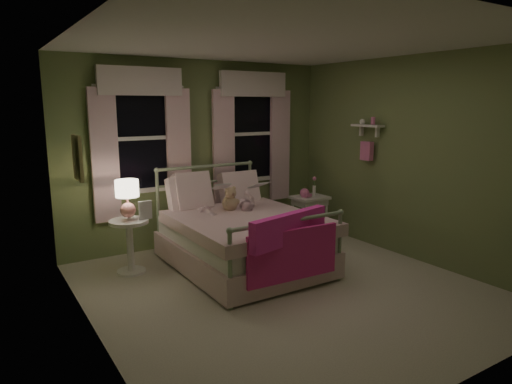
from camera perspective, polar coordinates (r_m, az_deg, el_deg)
room_shell at (r=4.79m, az=3.76°, el=2.62°), size 4.20×4.20×4.20m
bed at (r=5.65m, az=-1.89°, el=-5.68°), size 1.58×2.04×1.18m
pink_throw at (r=4.78m, az=4.38°, el=-5.90°), size 1.10×0.35×0.71m
child_left at (r=5.77m, az=-6.45°, el=0.03°), size 0.26×0.19×0.67m
child_right at (r=6.02m, az=-1.67°, el=1.04°), size 0.46×0.42×0.77m
book_left at (r=5.54m, az=-5.33°, el=0.19°), size 0.22×0.17×0.26m
book_right at (r=5.82m, az=-0.41°, el=0.33°), size 0.20×0.12×0.26m
teddy_bear at (r=5.78m, az=-3.24°, el=-1.05°), size 0.24×0.20×0.32m
nightstand_left at (r=5.64m, az=-15.51°, el=-5.67°), size 0.46×0.46×0.65m
table_lamp at (r=5.51m, az=-15.79°, el=-0.32°), size 0.27×0.27×0.45m
book_nightstand at (r=5.53m, az=-14.40°, el=-3.37°), size 0.17×0.23×0.02m
nightstand_right at (r=6.82m, az=6.73°, el=-1.35°), size 0.50×0.40×0.64m
pink_toy at (r=6.72m, az=6.12°, el=-0.14°), size 0.14×0.18×0.14m
bud_vase at (r=6.88m, az=7.29°, el=0.78°), size 0.06×0.06×0.28m
window_left at (r=6.19m, az=-14.04°, el=7.19°), size 1.34×0.13×1.96m
window_right at (r=6.91m, az=-0.44°, el=7.87°), size 1.34×0.13×1.96m
wall_shelf at (r=6.54m, az=13.73°, el=6.52°), size 0.15×0.50×0.60m
framed_picture at (r=4.54m, az=-21.40°, el=3.97°), size 0.03×0.32×0.42m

